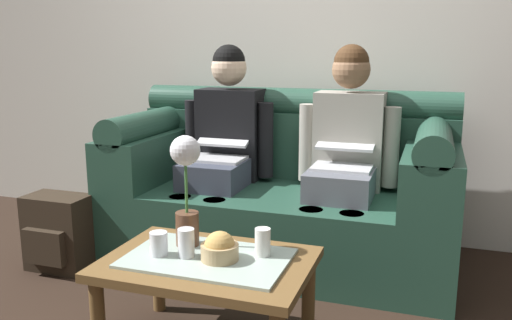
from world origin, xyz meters
TOP-DOWN VIEW (x-y plane):
  - back_wall_patterned at (0.00, 1.70)m, footprint 6.00×0.12m
  - couch at (0.00, 1.17)m, footprint 1.91×0.88m
  - person_left at (-0.36, 1.17)m, footprint 0.56×0.67m
  - person_right at (0.36, 1.17)m, footprint 0.56×0.67m
  - coffee_table at (0.00, 0.11)m, footprint 0.81×0.56m
  - flower_vase at (-0.13, 0.20)m, footprint 0.12×0.12m
  - snack_bowl at (0.06, 0.10)m, footprint 0.15×0.15m
  - cup_near_left at (0.20, 0.19)m, footprint 0.06×0.06m
  - cup_near_right at (-0.19, 0.06)m, footprint 0.07×0.07m
  - cup_far_center at (-0.08, 0.08)m, footprint 0.06×0.06m
  - backpack_left at (-1.11, 0.58)m, footprint 0.35×0.25m

SIDE VIEW (x-z plane):
  - backpack_left at x=-1.11m, z-range 0.00..0.41m
  - coffee_table at x=0.00m, z-range 0.14..0.53m
  - couch at x=0.00m, z-range -0.10..0.86m
  - snack_bowl at x=0.06m, z-range 0.38..0.50m
  - cup_near_right at x=-0.19m, z-range 0.40..0.49m
  - cup_near_left at x=0.20m, z-range 0.40..0.51m
  - cup_far_center at x=-0.08m, z-range 0.40..0.51m
  - person_left at x=-0.36m, z-range 0.05..1.27m
  - person_right at x=0.36m, z-range 0.05..1.27m
  - flower_vase at x=-0.13m, z-range 0.43..0.89m
  - back_wall_patterned at x=0.00m, z-range 0.00..2.90m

